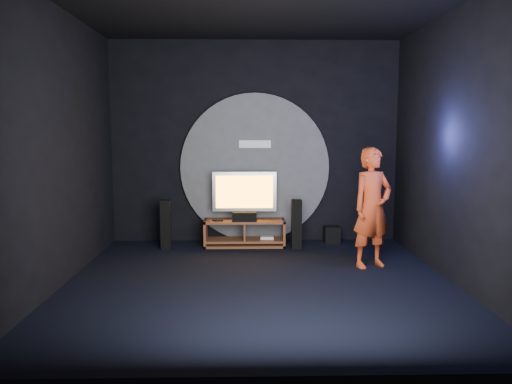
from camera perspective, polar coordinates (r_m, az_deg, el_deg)
The scene contains 15 objects.
floor at distance 6.58m, azimuth 0.34°, elevation -10.26°, with size 5.00×5.00×0.00m, color black.
back_wall at distance 8.78m, azimuth -0.14°, elevation 5.71°, with size 5.00×0.04×3.50m, color black.
front_wall at distance 3.79m, azimuth 1.48°, elevation 3.90°, with size 5.00×0.04×3.50m, color black.
left_wall at distance 6.69m, azimuth -21.66°, elevation 4.78°, with size 0.04×5.00×3.50m, color black.
right_wall at distance 6.83m, azimuth 21.89°, elevation 4.81°, with size 0.04×5.00×3.50m, color black.
ceiling at distance 6.47m, azimuth 0.36°, elevation 20.90°, with size 5.00×5.00×0.01m, color black.
wall_disc_panel at distance 8.75m, azimuth -0.13°, elevation 2.76°, with size 2.60×0.11×2.60m.
media_console at distance 8.51m, azimuth -1.27°, elevation -4.89°, with size 1.36×0.45×0.45m.
tv at distance 8.46m, azimuth -1.33°, elevation -0.17°, with size 1.08×0.22×0.81m.
center_speaker at distance 8.34m, azimuth -1.33°, elevation -2.83°, with size 0.40×0.15×0.15m, color black.
remote at distance 8.35m, azimuth -4.39°, elevation -3.28°, with size 0.18×0.05×0.02m, color black.
tower_speaker_left at distance 8.42m, azimuth -10.25°, elevation -3.66°, with size 0.16×0.18×0.82m, color black.
tower_speaker_right at distance 8.33m, azimuth 4.64°, elevation -3.68°, with size 0.16×0.18×0.82m, color black.
subwoofer at distance 8.85m, azimuth 8.66°, elevation -4.84°, with size 0.26×0.26×0.29m, color black.
player at distance 7.31m, azimuth 13.14°, elevation -1.75°, with size 0.63×0.41×1.72m, color #CA401B.
Camera 1 is at (-0.19, -6.28, 1.96)m, focal length 35.00 mm.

